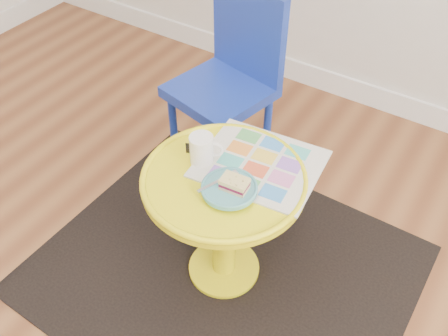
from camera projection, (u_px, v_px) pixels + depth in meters
The scene contains 9 objects.
room_walls at pixel (56, 115), 2.46m from camera, with size 4.00×4.00×4.00m.
rug at pixel (224, 269), 1.87m from camera, with size 1.30×1.10×0.01m, color black.
side_table at pixel (224, 207), 1.63m from camera, with size 0.51×0.51×0.49m.
chair at pixel (231, 75), 1.99m from camera, with size 0.42×0.42×0.80m.
newspaper at pixel (260, 164), 1.57m from camera, with size 0.37×0.32×0.01m, color silver.
mug at pixel (202, 149), 1.55m from camera, with size 0.10×0.08×0.10m.
plate at pixel (229, 189), 1.47m from camera, with size 0.17×0.17×0.02m.
cake_slice at pixel (235, 184), 1.45m from camera, with size 0.08×0.06×0.04m.
fork at pixel (219, 181), 1.48m from camera, with size 0.07×0.14×0.00m.
Camera 1 is at (0.76, -0.20, 1.57)m, focal length 40.00 mm.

